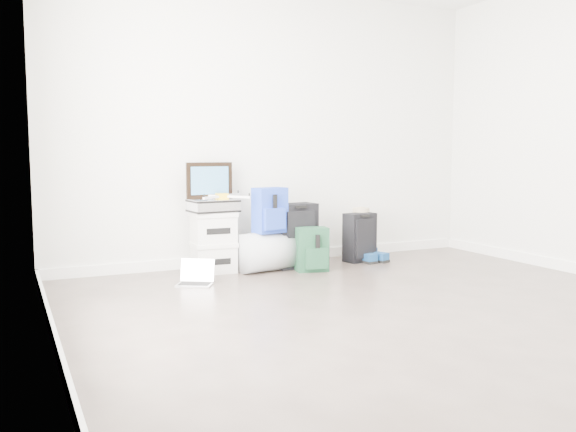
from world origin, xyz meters
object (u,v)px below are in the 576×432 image
carry_on (360,237)px  large_suitcase (295,236)px  boxes_stack (214,242)px  laptop (196,278)px  briefcase (213,206)px  duffel_bag (269,251)px

carry_on → large_suitcase: bearing=169.4°
boxes_stack → large_suitcase: size_ratio=0.90×
boxes_stack → laptop: bearing=-122.7°
boxes_stack → large_suitcase: 0.79m
large_suitcase → laptop: size_ratio=1.74×
briefcase → duffel_bag: bearing=-21.1°
carry_on → boxes_stack: bearing=164.9°
briefcase → carry_on: bearing=-7.7°
duffel_bag → laptop: 0.85m
laptop → duffel_bag: bearing=51.0°
briefcase → duffel_bag: size_ratio=0.70×
carry_on → laptop: (-1.82, -0.34, -0.20)m
boxes_stack → duffel_bag: size_ratio=0.95×
briefcase → laptop: size_ratio=1.17×
boxes_stack → laptop: boxes_stack is taller
boxes_stack → briefcase: size_ratio=1.34×
briefcase → large_suitcase: 0.85m
large_suitcase → laptop: bearing=-168.7°
carry_on → laptop: bearing=179.2°
briefcase → large_suitcase: (0.78, -0.11, -0.31)m
briefcase → large_suitcase: size_ratio=0.67×
large_suitcase → laptop: 1.16m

